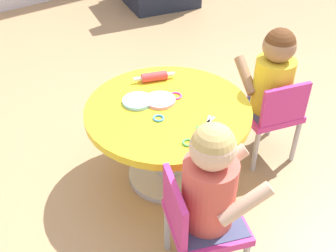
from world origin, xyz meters
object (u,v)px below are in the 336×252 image
(rolling_pin, at_px, (154,77))
(craft_scissors, at_px, (205,126))
(child_chair_right, at_px, (271,113))
(seated_child_left, at_px, (211,181))
(child_chair_left, at_px, (198,222))
(craft_table, at_px, (168,126))
(seated_child_right, at_px, (274,74))

(rolling_pin, height_order, craft_scissors, rolling_pin)
(rolling_pin, bearing_deg, child_chair_right, -44.48)
(seated_child_left, relative_size, rolling_pin, 2.29)
(child_chair_left, distance_m, rolling_pin, 0.88)
(child_chair_left, distance_m, craft_scissors, 0.46)
(craft_table, xyz_separation_m, seated_child_right, (0.57, -0.17, 0.19))
(child_chair_left, xyz_separation_m, seated_child_right, (0.83, 0.37, 0.23))
(child_chair_right, relative_size, rolling_pin, 2.41)
(craft_scissors, bearing_deg, child_chair_left, -133.96)
(seated_child_right, height_order, craft_scissors, seated_child_right)
(child_chair_right, xyz_separation_m, seated_child_right, (0.01, 0.04, 0.23))
(child_chair_left, relative_size, seated_child_right, 1.05)
(child_chair_left, bearing_deg, child_chair_right, 22.22)
(craft_table, height_order, craft_scissors, craft_scissors)
(seated_child_left, distance_m, craft_scissors, 0.42)
(seated_child_left, relative_size, seated_child_right, 1.00)
(child_chair_left, height_order, seated_child_left, seated_child_left)
(craft_table, distance_m, rolling_pin, 0.30)
(craft_table, relative_size, seated_child_left, 1.64)
(child_chair_left, height_order, craft_scissors, child_chair_left)
(child_chair_right, bearing_deg, craft_scissors, -177.29)
(child_chair_right, bearing_deg, rolling_pin, 135.52)
(craft_table, bearing_deg, craft_scissors, -79.63)
(child_chair_left, xyz_separation_m, seated_child_left, (0.04, -0.01, 0.23))
(seated_child_right, bearing_deg, child_chair_left, -155.83)
(child_chair_left, bearing_deg, seated_child_left, -21.99)
(craft_table, height_order, seated_child_left, seated_child_left)
(child_chair_right, bearing_deg, craft_table, 159.76)
(craft_table, distance_m, child_chair_right, 0.60)
(seated_child_right, height_order, rolling_pin, seated_child_right)
(seated_child_right, relative_size, rolling_pin, 2.29)
(seated_child_left, height_order, seated_child_right, same)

